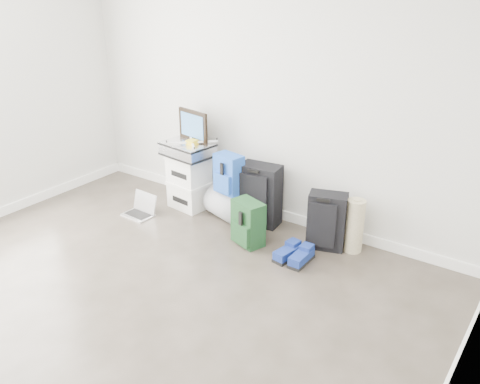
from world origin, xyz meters
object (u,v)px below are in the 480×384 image
Objects in this scene: boxes_stack at (189,181)px; carry_on at (326,221)px; duffel_bag at (230,206)px; laptop at (141,210)px; large_suitcase at (259,195)px; briefcase at (188,149)px.

boxes_stack reaches higher than carry_on.
laptop is (-0.85, -0.43, -0.11)m from duffel_bag.
large_suitcase reaches higher than duffel_bag.
duffel_bag is at bearing 5.01° from boxes_stack.
briefcase is 0.94× the size of carry_on.
boxes_stack is 0.59m from laptop.
briefcase is at bearing -164.17° from duffel_bag.
large_suitcase is at bearing 156.68° from carry_on.
large_suitcase is at bearing 38.86° from duffel_bag.
laptop is (-0.30, -0.45, -0.24)m from boxes_stack.
duffel_bag is 0.83× the size of large_suitcase.
briefcase is at bearing 59.37° from laptop.
carry_on is 1.65× the size of laptop.
briefcase reaches higher than laptop.
laptop is at bearing -135.88° from duffel_bag.
briefcase is 0.97× the size of duffel_bag.
boxes_stack is 1.79× the size of laptop.
boxes_stack is 1.13× the size of duffel_bag.
briefcase is 1.54× the size of laptop.
carry_on is at bearing 7.49° from boxes_stack.
briefcase reaches higher than boxes_stack.
duffel_bag is 0.96× the size of carry_on.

